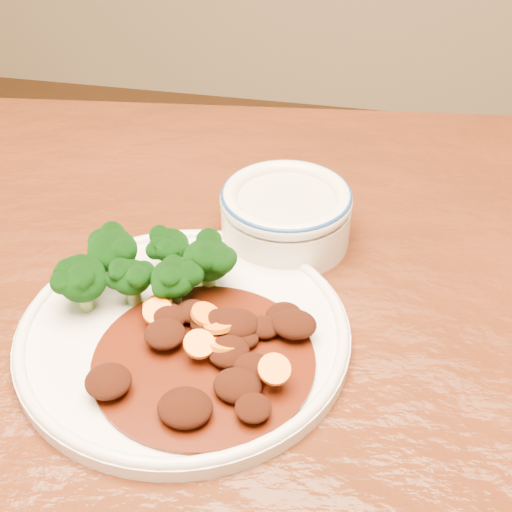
# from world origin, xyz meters

# --- Properties ---
(dining_table) EXTENTS (1.60, 1.07, 0.75)m
(dining_table) POSITION_xyz_m (0.00, 0.00, 0.67)
(dining_table) COLOR #50200E
(dining_table) RESTS_ON ground
(dinner_plate) EXTENTS (0.29, 0.29, 0.02)m
(dinner_plate) POSITION_xyz_m (-0.01, -0.00, 0.76)
(dinner_plate) COLOR white
(dinner_plate) RESTS_ON dining_table
(broccoli_florets) EXTENTS (0.15, 0.11, 0.05)m
(broccoli_florets) POSITION_xyz_m (-0.06, 0.03, 0.79)
(broccoli_florets) COLOR #72974E
(broccoli_florets) RESTS_ON dinner_plate
(mince_stew) EXTENTS (0.18, 0.18, 0.03)m
(mince_stew) POSITION_xyz_m (0.03, -0.03, 0.77)
(mince_stew) COLOR #3F1206
(mince_stew) RESTS_ON dinner_plate
(dip_bowl) EXTENTS (0.13, 0.13, 0.06)m
(dip_bowl) POSITION_xyz_m (0.06, 0.16, 0.78)
(dip_bowl) COLOR silver
(dip_bowl) RESTS_ON dining_table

